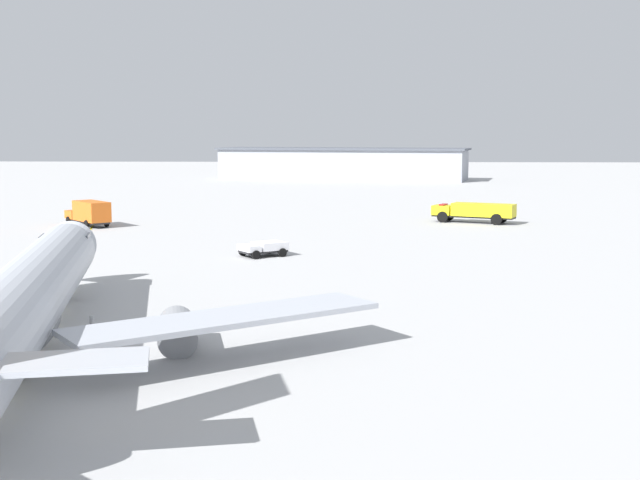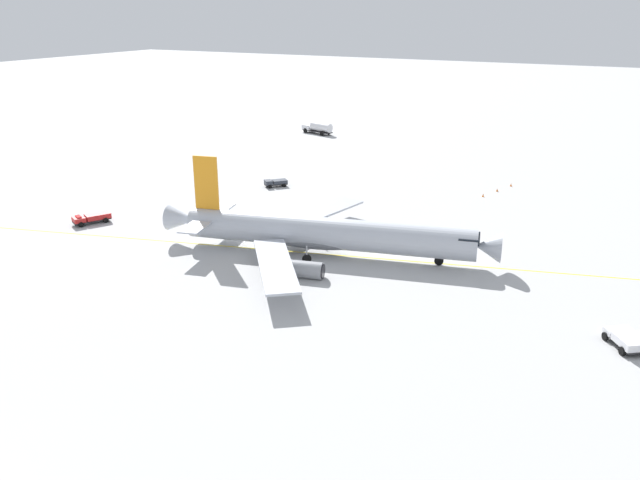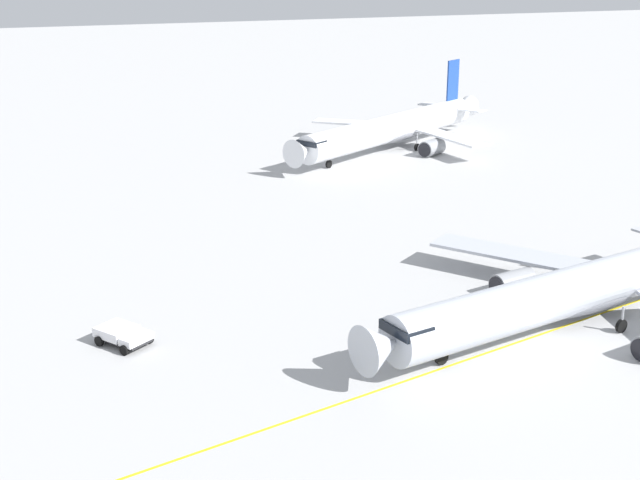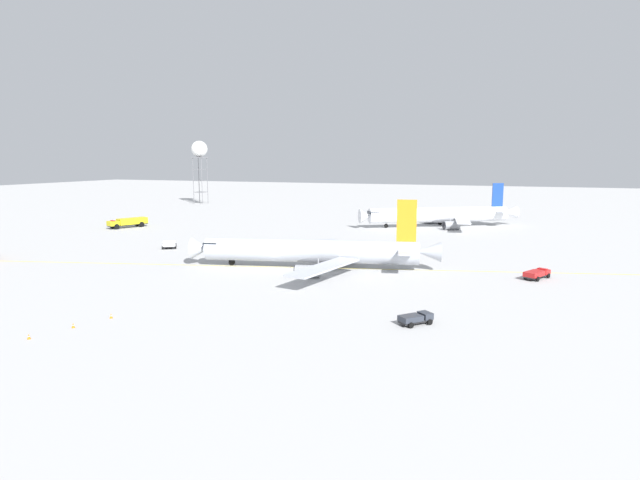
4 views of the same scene
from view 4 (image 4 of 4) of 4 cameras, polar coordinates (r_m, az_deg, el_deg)
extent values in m
plane|color=#B2B2B2|center=(89.34, -4.90, -3.07)|extent=(600.00, 600.00, 0.00)
cylinder|color=#B2B7C1|center=(89.27, -1.04, -1.18)|extent=(36.11, 11.90, 3.86)
cone|color=#B2B7C1|center=(94.14, -12.72, -0.87)|extent=(3.75, 4.25, 3.67)
cone|color=#B2B7C1|center=(88.39, 11.60, -1.26)|extent=(4.64, 4.10, 3.28)
cube|color=black|center=(93.26, -11.48, -0.38)|extent=(3.08, 3.74, 0.70)
ellipsoid|color=slate|center=(89.20, 0.11, -1.88)|extent=(13.47, 6.32, 2.12)
cube|color=orange|center=(87.50, 9.31, 2.06)|extent=(3.17, 0.95, 6.88)
cube|color=#B2B7C1|center=(84.58, 9.29, -1.31)|extent=(3.81, 6.11, 0.20)
cube|color=#B2B7C1|center=(91.70, 9.18, -0.53)|extent=(3.81, 6.11, 0.20)
cube|color=#B2B7C1|center=(79.25, 0.41, -2.94)|extent=(6.69, 16.40, 0.28)
cube|color=#B2B7C1|center=(98.64, 1.89, -0.63)|extent=(12.58, 14.98, 0.28)
cylinder|color=gray|center=(82.23, -1.35, -3.41)|extent=(4.21, 2.84, 2.03)
cylinder|color=black|center=(82.56, -2.71, -3.37)|extent=(0.53, 1.71, 1.72)
cylinder|color=gray|center=(96.84, 0.06, -1.56)|extent=(4.21, 2.84, 2.03)
cylinder|color=black|center=(97.12, -1.09, -1.53)|extent=(0.53, 1.71, 1.72)
cylinder|color=#9EA0A5|center=(92.62, -9.48, -1.88)|extent=(0.20, 0.20, 1.64)
cylinder|color=black|center=(92.77, -9.47, -2.37)|extent=(1.14, 0.54, 1.10)
cylinder|color=#9EA0A5|center=(86.04, -0.19, -2.57)|extent=(0.20, 0.20, 1.64)
cylinder|color=black|center=(86.21, -0.19, -3.10)|extent=(1.14, 0.54, 1.10)
cylinder|color=#9EA0A5|center=(92.53, 0.38, -1.77)|extent=(0.20, 0.20, 1.64)
cylinder|color=black|center=(92.68, 0.38, -2.27)|extent=(1.14, 0.54, 1.10)
cylinder|color=white|center=(146.84, 12.63, 2.67)|extent=(35.18, 23.18, 3.98)
cone|color=white|center=(140.25, 4.87, 2.57)|extent=(4.52, 4.79, 3.79)
cone|color=white|center=(155.98, 19.71, 2.82)|extent=(5.17, 4.96, 3.39)
cube|color=black|center=(140.74, 5.74, 2.95)|extent=(3.80, 4.14, 0.70)
ellipsoid|color=slate|center=(147.70, 13.31, 2.25)|extent=(13.77, 10.19, 2.19)
cube|color=#193D93|center=(153.74, 18.57, 4.63)|extent=(2.87, 1.85, 6.39)
cube|color=white|center=(151.23, 19.08, 2.88)|extent=(4.77, 5.58, 0.20)
cube|color=white|center=(156.95, 17.92, 3.13)|extent=(4.77, 5.58, 0.20)
cube|color=white|center=(140.15, 15.09, 2.01)|extent=(5.43, 13.84, 0.28)
cube|color=white|center=(156.05, 12.39, 2.77)|extent=(12.73, 10.85, 0.28)
cylinder|color=gray|center=(141.25, 13.93, 1.52)|extent=(4.56, 4.02, 2.36)
cylinder|color=black|center=(140.46, 13.19, 1.51)|extent=(1.15, 1.80, 2.00)
cylinder|color=gray|center=(153.53, 11.91, 2.15)|extent=(4.56, 4.02, 2.36)
cylinder|color=black|center=(152.79, 11.22, 2.14)|extent=(1.15, 1.80, 2.00)
cylinder|color=#9EA0A5|center=(142.04, 7.14, 1.92)|extent=(0.20, 0.20, 2.02)
cylinder|color=black|center=(142.17, 7.13, 1.52)|extent=(1.10, 0.82, 1.10)
cylinder|color=#9EA0A5|center=(144.68, 13.83, 1.86)|extent=(0.20, 0.20, 2.02)
cylinder|color=black|center=(144.80, 13.81, 1.46)|extent=(1.10, 0.82, 1.10)
cylinder|color=#9EA0A5|center=(150.87, 12.79, 2.17)|extent=(0.20, 0.20, 2.02)
cylinder|color=black|center=(150.99, 12.78, 1.79)|extent=(1.10, 0.82, 1.10)
cube|color=#232326|center=(87.91, 22.28, -3.58)|extent=(3.85, 5.32, 0.20)
cube|color=red|center=(89.42, 22.81, -3.13)|extent=(2.43, 2.27, 0.65)
cube|color=black|center=(90.00, 23.00, -3.01)|extent=(1.47, 0.83, 0.36)
cube|color=red|center=(87.05, 22.04, -3.38)|extent=(3.29, 3.91, 0.70)
cube|color=red|center=(89.34, 22.82, -2.86)|extent=(1.48, 1.16, 0.16)
cylinder|color=black|center=(89.93, 22.24, -3.38)|extent=(0.60, 0.80, 0.76)
cylinder|color=black|center=(89.12, 23.35, -3.55)|extent=(0.60, 0.80, 0.76)
cylinder|color=black|center=(86.91, 21.22, -3.72)|extent=(0.60, 0.80, 0.76)
cylinder|color=black|center=(86.07, 22.36, -3.90)|extent=(0.60, 0.80, 0.76)
cube|color=#232326|center=(150.65, -19.97, 1.56)|extent=(6.24, 10.41, 0.20)
cube|color=yellow|center=(148.92, -21.37, 1.68)|extent=(3.40, 3.27, 1.20)
cube|color=black|center=(148.46, -21.76, 1.71)|extent=(2.08, 0.97, 0.67)
cube|color=yellow|center=(151.11, -19.55, 1.95)|extent=(5.56, 8.19, 1.60)
cube|color=red|center=(148.84, -21.38, 1.95)|extent=(1.95, 1.30, 0.16)
cylinder|color=black|center=(147.95, -21.01, 1.34)|extent=(0.82, 1.39, 1.40)
cylinder|color=black|center=(150.36, -21.44, 1.43)|extent=(0.82, 1.39, 1.40)
cylinder|color=black|center=(150.93, -18.62, 1.60)|extent=(0.82, 1.39, 1.40)
cylinder|color=black|center=(153.29, -19.07, 1.68)|extent=(0.82, 1.39, 1.40)
cube|color=#232326|center=(113.65, -15.90, -0.58)|extent=(4.11, 4.58, 0.20)
cube|color=white|center=(112.17, -15.93, -0.51)|extent=(2.77, 2.45, 0.55)
cube|color=black|center=(111.65, -15.94, -0.51)|extent=(1.78, 1.28, 0.31)
cube|color=white|center=(114.29, -15.91, -0.30)|extent=(3.59, 3.63, 0.70)
cylinder|color=black|center=(112.22, -15.28, -0.72)|extent=(0.69, 0.82, 0.80)
cylinder|color=black|center=(112.29, -16.56, -0.77)|extent=(0.69, 0.82, 0.80)
cylinder|color=black|center=(114.93, -15.26, -0.50)|extent=(0.69, 0.82, 0.80)
cylinder|color=black|center=(115.00, -16.51, -0.55)|extent=(0.69, 0.82, 0.80)
cube|color=#232326|center=(60.42, 10.23, -8.55)|extent=(3.59, 3.75, 0.20)
cube|color=#2D333D|center=(61.08, 11.25, -7.95)|extent=(1.97, 1.94, 0.70)
cube|color=black|center=(61.33, 11.61, -7.79)|extent=(1.06, 0.97, 0.39)
cube|color=#2D333D|center=(59.91, 9.72, -8.29)|extent=(2.86, 2.92, 0.60)
cylinder|color=black|center=(61.85, 10.77, -8.26)|extent=(0.64, 0.66, 0.64)
cylinder|color=black|center=(60.63, 11.71, -8.63)|extent=(0.64, 0.66, 0.64)
cylinder|color=black|center=(60.37, 8.82, -8.63)|extent=(0.64, 0.66, 0.64)
cylinder|color=black|center=(59.13, 9.75, -9.03)|extent=(0.64, 0.66, 0.64)
cylinder|color=slate|center=(224.88, -12.01, 6.27)|extent=(0.24, 0.24, 18.64)
cylinder|color=slate|center=(227.12, -12.89, 6.26)|extent=(0.24, 0.24, 18.64)
cylinder|color=slate|center=(223.72, -13.47, 6.21)|extent=(0.24, 0.24, 18.64)
cylinder|color=slate|center=(221.45, -12.59, 6.22)|extent=(0.24, 0.24, 18.64)
cube|color=slate|center=(224.52, -12.70, 5.05)|extent=(4.30, 4.30, 0.16)
cube|color=slate|center=(224.28, -12.74, 6.24)|extent=(4.30, 4.30, 0.16)
cube|color=slate|center=(224.15, -12.78, 7.43)|extent=(4.30, 4.30, 0.16)
cube|color=slate|center=(224.11, -12.82, 8.66)|extent=(4.90, 4.90, 0.30)
sphere|color=white|center=(224.14, -12.85, 9.53)|extent=(6.50, 6.50, 6.50)
cube|color=yellow|center=(89.56, -0.16, -3.01)|extent=(184.18, 48.64, 0.01)
cone|color=orange|center=(66.30, -21.56, -7.61)|extent=(0.36, 0.36, 0.55)
cylinder|color=white|center=(66.29, -21.56, -7.58)|extent=(0.22, 0.22, 0.06)
cone|color=orange|center=(64.28, -25.02, -8.33)|extent=(0.36, 0.36, 0.55)
cylinder|color=white|center=(64.27, -25.02, -8.30)|extent=(0.22, 0.22, 0.06)
cone|color=orange|center=(62.46, -28.83, -9.08)|extent=(0.36, 0.36, 0.55)
cylinder|color=white|center=(62.45, -28.84, -9.06)|extent=(0.22, 0.22, 0.06)
camera|label=1|loc=(99.09, 25.63, 3.75)|focal=46.91mm
camera|label=2|loc=(163.25, -3.33, 12.61)|focal=36.12mm
camera|label=3|loc=(79.50, -50.33, 13.40)|focal=49.43mm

